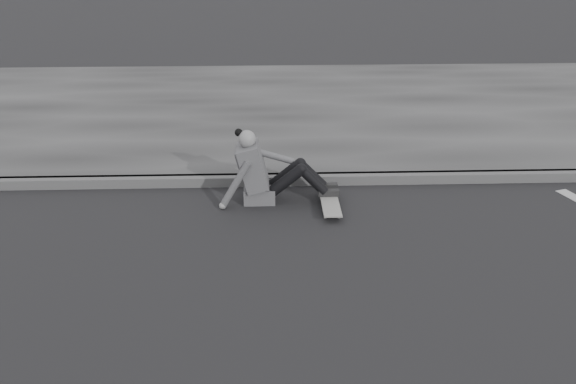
# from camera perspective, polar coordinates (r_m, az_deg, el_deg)

# --- Properties ---
(ground) EXTENTS (80.00, 80.00, 0.00)m
(ground) POSITION_cam_1_polar(r_m,az_deg,el_deg) (6.04, 19.01, -8.75)
(ground) COLOR black
(ground) RESTS_ON ground
(curb) EXTENTS (24.00, 0.16, 0.12)m
(curb) POSITION_cam_1_polar(r_m,az_deg,el_deg) (8.19, 13.07, 1.27)
(curb) COLOR #4A4A4A
(curb) RESTS_ON ground
(sidewalk) EXTENTS (24.00, 6.00, 0.12)m
(sidewalk) POSITION_cam_1_polar(r_m,az_deg,el_deg) (10.97, 9.22, 7.36)
(sidewalk) COLOR #353535
(sidewalk) RESTS_ON ground
(skateboard) EXTENTS (0.20, 0.78, 0.09)m
(skateboard) POSITION_cam_1_polar(r_m,az_deg,el_deg) (7.28, 3.75, -0.95)
(skateboard) COLOR gray
(skateboard) RESTS_ON ground
(seated_woman) EXTENTS (1.38, 0.46, 0.88)m
(seated_woman) POSITION_cam_1_polar(r_m,az_deg,el_deg) (7.36, -2.08, 1.81)
(seated_woman) COLOR #4D4D50
(seated_woman) RESTS_ON ground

